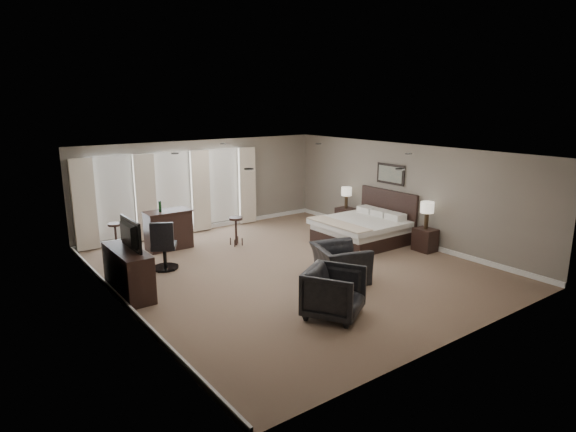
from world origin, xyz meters
TOP-DOWN VIEW (x-y plane):
  - room at (0.00, 0.00)m, footprint 7.60×8.60m
  - window_bay at (-1.00, 4.11)m, footprint 5.25×0.20m
  - bed at (2.58, 0.49)m, footprint 2.06×1.97m
  - nightstand_near at (3.47, -0.96)m, footprint 0.43×0.52m
  - nightstand_far at (3.47, 1.94)m, footprint 0.43×0.53m
  - lamp_near at (3.47, -0.96)m, footprint 0.33×0.33m
  - lamp_far at (3.47, 1.94)m, footprint 0.30×0.30m
  - wall_art at (3.70, 0.49)m, footprint 0.04×0.96m
  - dresser at (-3.45, 0.65)m, footprint 0.51×1.57m
  - tv at (-3.45, 0.65)m, footprint 0.59×1.02m
  - armchair_near at (0.40, -1.17)m, footprint 1.05×1.31m
  - armchair_far at (-0.89, -2.44)m, footprint 1.24×1.22m
  - bar_counter at (-1.64, 3.01)m, footprint 1.15×0.60m
  - bar_stool_left at (-2.79, 3.59)m, footprint 0.45×0.45m
  - bar_stool_right at (-0.11, 2.26)m, footprint 0.42×0.42m
  - desk_chair at (-2.32, 1.63)m, footprint 0.79×0.79m

SIDE VIEW (x-z plane):
  - nightstand_near at x=3.47m, z-range 0.00..0.57m
  - nightstand_far at x=3.47m, z-range 0.00..0.58m
  - bar_stool_left at x=-2.79m, z-range 0.00..0.72m
  - bar_stool_right at x=-0.11m, z-range 0.00..0.75m
  - dresser at x=-3.45m, z-range 0.00..0.91m
  - armchair_far at x=-0.89m, z-range 0.00..0.96m
  - armchair_near at x=0.40m, z-range 0.00..0.99m
  - bar_counter at x=-1.64m, z-range 0.00..1.00m
  - desk_chair at x=-2.32m, z-range 0.00..1.13m
  - bed at x=2.58m, z-range 0.00..1.31m
  - lamp_far at x=3.47m, z-range 0.58..1.21m
  - lamp_near at x=3.47m, z-range 0.57..1.26m
  - tv at x=-3.45m, z-range 0.91..1.05m
  - window_bay at x=-1.00m, z-range 0.05..2.35m
  - room at x=0.00m, z-range -0.02..2.62m
  - wall_art at x=3.70m, z-range 1.47..2.03m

